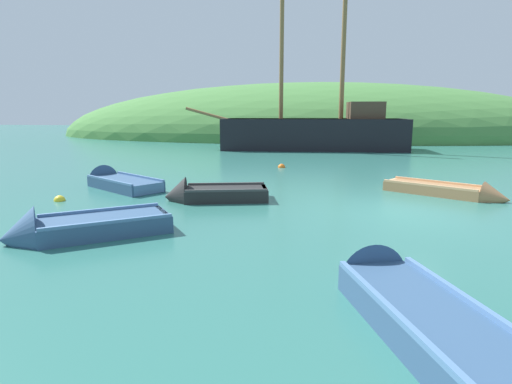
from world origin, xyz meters
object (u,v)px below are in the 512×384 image
(rowboat_portside, at_px, (76,231))
(rowboat_center, at_px, (116,184))
(buoy_orange, at_px, (282,167))
(rowboat_outer_left, at_px, (451,193))
(rowboat_far, at_px, (405,306))
(buoy_yellow, at_px, (60,201))
(sailing_ship, at_px, (315,137))
(rowboat_near_dock, at_px, (209,196))

(rowboat_portside, xyz_separation_m, rowboat_center, (-1.97, 5.70, -0.01))
(rowboat_center, bearing_deg, buoy_orange, -97.44)
(rowboat_outer_left, xyz_separation_m, rowboat_center, (-11.08, 0.03, 0.02))
(rowboat_far, xyz_separation_m, rowboat_center, (-8.11, 8.31, -0.02))
(rowboat_portside, relative_size, buoy_yellow, 10.53)
(rowboat_far, distance_m, buoy_yellow, 10.47)
(sailing_ship, xyz_separation_m, rowboat_center, (-6.73, -15.44, -0.72))
(buoy_orange, bearing_deg, buoy_yellow, -125.05)
(rowboat_outer_left, distance_m, rowboat_center, 11.08)
(rowboat_portside, height_order, rowboat_far, rowboat_portside)
(rowboat_portside, height_order, buoy_orange, rowboat_portside)
(sailing_ship, distance_m, rowboat_far, 23.80)
(buoy_yellow, bearing_deg, buoy_orange, 54.95)
(rowboat_near_dock, xyz_separation_m, buoy_yellow, (-4.33, -0.74, -0.12))
(rowboat_center, bearing_deg, rowboat_portside, 143.48)
(rowboat_near_dock, bearing_deg, buoy_yellow, -2.85)
(rowboat_portside, xyz_separation_m, rowboat_near_dock, (1.81, 4.02, -0.00))
(rowboat_near_dock, bearing_deg, rowboat_far, 110.61)
(rowboat_portside, height_order, rowboat_outer_left, rowboat_portside)
(rowboat_far, height_order, buoy_orange, rowboat_far)
(rowboat_outer_left, bearing_deg, rowboat_portside, -114.88)
(sailing_ship, height_order, buoy_orange, sailing_ship)
(rowboat_center, distance_m, buoy_yellow, 2.49)
(rowboat_near_dock, bearing_deg, buoy_orange, -113.84)
(rowboat_portside, xyz_separation_m, buoy_yellow, (-2.51, 3.28, -0.13))
(rowboat_outer_left, xyz_separation_m, buoy_orange, (-5.79, 5.93, -0.10))
(rowboat_far, bearing_deg, sailing_ship, -14.55)
(rowboat_portside, height_order, rowboat_center, rowboat_portside)
(sailing_ship, distance_m, rowboat_center, 16.86)
(rowboat_center, distance_m, buoy_orange, 7.92)
(sailing_ship, bearing_deg, rowboat_center, 63.33)
(rowboat_outer_left, height_order, buoy_yellow, rowboat_outer_left)
(sailing_ship, height_order, rowboat_outer_left, sailing_ship)
(rowboat_far, bearing_deg, buoy_yellow, 37.92)
(rowboat_far, relative_size, rowboat_near_dock, 1.23)
(sailing_ship, relative_size, buoy_yellow, 45.72)
(rowboat_far, distance_m, rowboat_center, 11.61)
(rowboat_portside, bearing_deg, sailing_ship, -137.80)
(rowboat_outer_left, height_order, buoy_orange, rowboat_outer_left)
(rowboat_portside, relative_size, rowboat_near_dock, 1.07)
(sailing_ship, relative_size, rowboat_near_dock, 4.66)
(sailing_ship, distance_m, buoy_orange, 9.69)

